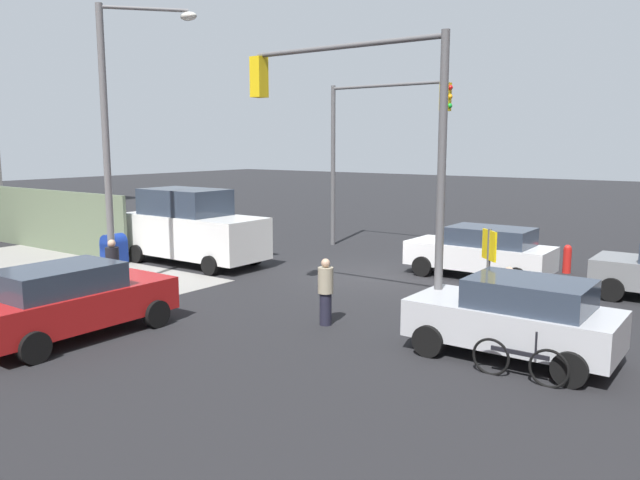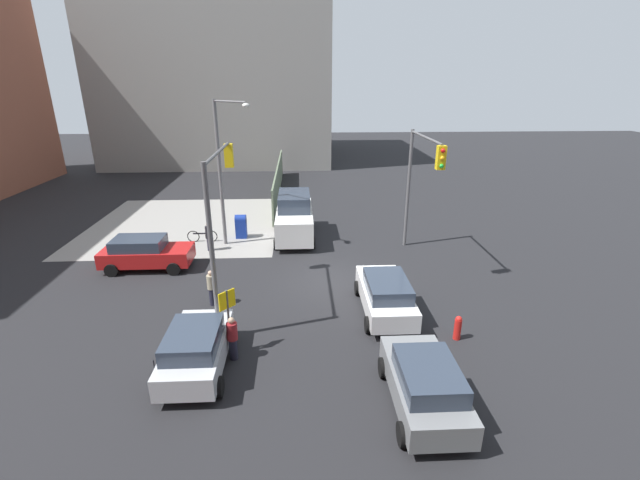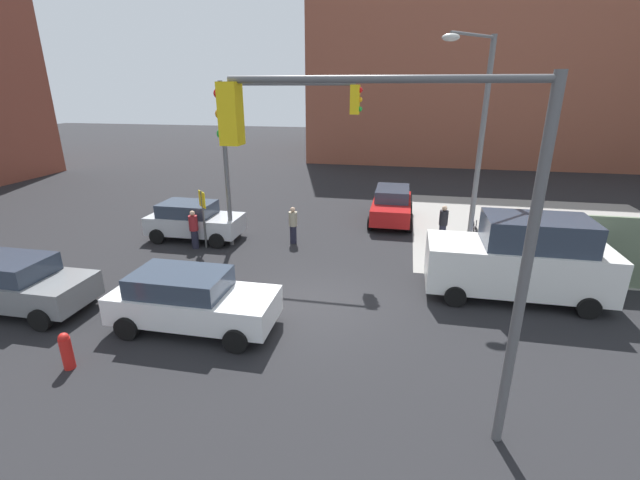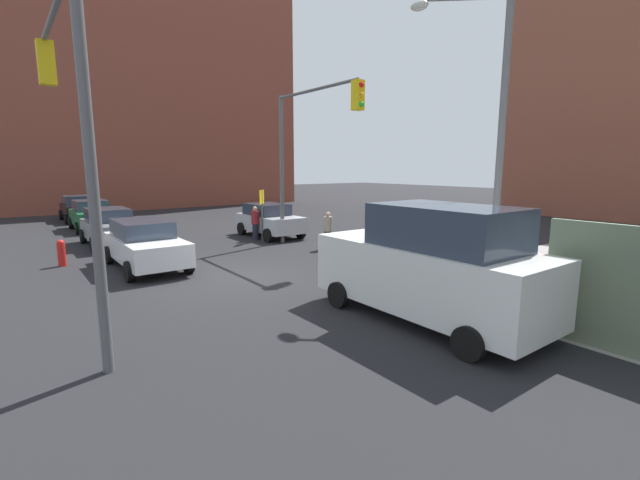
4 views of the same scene
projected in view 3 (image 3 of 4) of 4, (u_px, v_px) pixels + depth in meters
ground_plane at (314, 304)px, 13.08m from camera, size 120.00×120.00×0.00m
sidewalk_corner at (545, 231)px, 19.72m from camera, size 12.00×12.00×0.01m
building_warehouse_north at (495, 60)px, 39.71m from camera, size 32.00×18.00×17.26m
traffic_signal_nw_corner at (275, 133)px, 16.12m from camera, size 5.43×0.36×6.50m
traffic_signal_se_corner at (405, 195)px, 6.90m from camera, size 5.26×0.36×6.50m
street_lamp_corner at (476, 132)px, 15.68m from camera, size 1.97×2.08×8.00m
warning_sign_two_way at (203, 209)px, 17.17m from camera, size 0.48×0.48×2.40m
mailbox_blue at (500, 240)px, 16.29m from camera, size 0.56×0.64×1.43m
fire_hydrant at (66, 350)px, 9.96m from camera, size 0.26×0.26×0.94m
hatchback_gray at (19, 284)px, 12.51m from camera, size 4.03×2.02×1.62m
sedan_silver at (194, 220)px, 18.47m from camera, size 3.97×2.02×1.62m
hatchback_white at (191, 299)px, 11.58m from camera, size 4.45×2.02×1.62m
coupe_red at (392, 205)px, 20.94m from camera, size 2.02×4.35×1.62m
van_white_delivery at (520, 259)px, 13.17m from camera, size 5.40×2.32×2.62m
pedestrian_crossing at (293, 225)px, 17.97m from camera, size 0.36×0.36×1.57m
pedestrian_waiting at (443, 224)px, 18.02m from camera, size 0.36×0.36×1.62m
pedestrian_walking_north at (194, 229)px, 17.38m from camera, size 0.36×0.36×1.60m
bicycle_leaning_on_fence at (474, 232)px, 18.57m from camera, size 0.05×1.75×0.97m
bicycle_at_crosswalk at (197, 223)px, 19.76m from camera, size 1.75×0.05×0.97m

